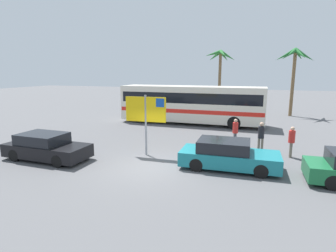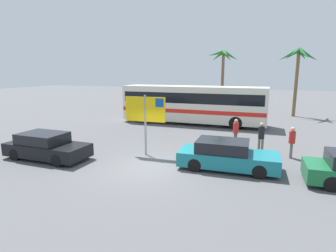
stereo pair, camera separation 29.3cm
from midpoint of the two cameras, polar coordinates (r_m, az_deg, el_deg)
ground at (r=12.91m, az=-4.63°, el=-8.64°), size 120.00×120.00×0.00m
bus_front_coach at (r=23.29m, az=4.48°, el=4.82°), size 11.97×2.59×3.17m
ferry_sign at (r=14.34m, az=-5.07°, el=2.96°), size 2.20×0.18×3.20m
car_black at (r=15.26m, az=-24.48°, el=-3.99°), size 4.34×1.85×1.32m
car_teal at (r=12.87m, az=11.65°, el=-5.91°), size 4.49×1.96×1.32m
pedestrian_by_bus at (r=16.70m, az=13.31°, el=-0.86°), size 0.32×0.32×1.64m
pedestrian_near_sign at (r=15.66m, az=18.24°, el=-1.77°), size 0.32×0.32×1.71m
pedestrian_crossing_lot at (r=15.44m, az=23.78°, el=-2.57°), size 0.32×0.32×1.62m
palm_tree_seaside at (r=29.79m, az=24.50°, el=12.16°), size 3.71×3.70×6.61m
palm_tree_inland at (r=31.95m, az=10.52°, el=12.83°), size 3.38×3.42×6.75m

